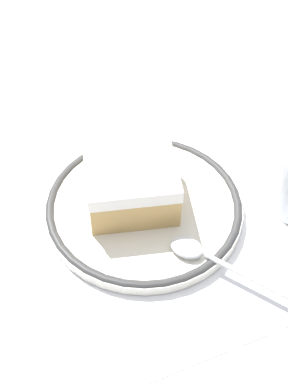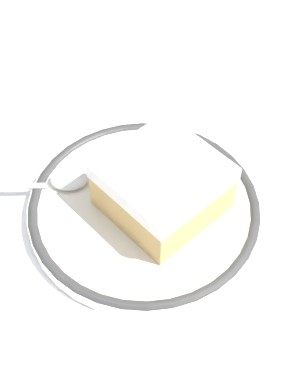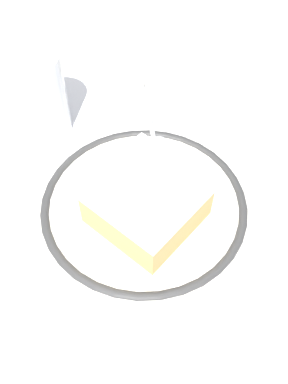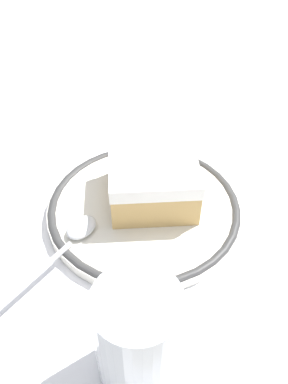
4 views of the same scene
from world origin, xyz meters
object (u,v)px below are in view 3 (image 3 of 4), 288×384
(plate, at_px, (144,206))
(cup, at_px, (39,99))
(spoon, at_px, (154,136))
(cake_slice, at_px, (148,199))

(plate, bearing_deg, cup, 159.90)
(plate, relative_size, spoon, 1.68)
(cup, bearing_deg, plate, -20.10)
(cake_slice, relative_size, spoon, 0.90)
(plate, xyz_separation_m, cake_slice, (0.01, -0.01, 0.03))
(plate, height_order, cake_slice, cake_slice)
(spoon, bearing_deg, cake_slice, -67.90)
(plate, distance_m, cake_slice, 0.03)
(plate, xyz_separation_m, cup, (-0.16, 0.06, 0.04))
(cake_slice, bearing_deg, cup, 157.87)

